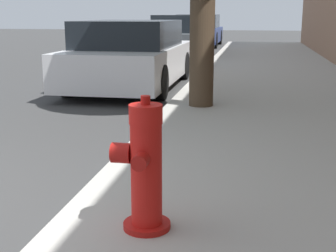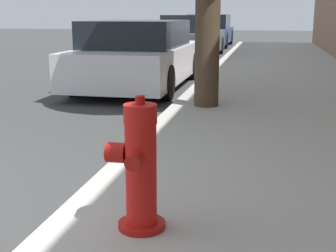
{
  "view_description": "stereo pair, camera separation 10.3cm",
  "coord_description": "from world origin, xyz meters",
  "px_view_note": "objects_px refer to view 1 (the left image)",
  "views": [
    {
      "loc": [
        2.97,
        -2.43,
        1.43
      ],
      "look_at": [
        2.28,
        1.35,
        0.51
      ],
      "focal_mm": 50.0,
      "sensor_mm": 36.0,
      "label": 1
    },
    {
      "loc": [
        3.08,
        -2.41,
        1.43
      ],
      "look_at": [
        2.28,
        1.35,
        0.51
      ],
      "focal_mm": 50.0,
      "sensor_mm": 36.0,
      "label": 2
    }
  ],
  "objects_px": {
    "parked_car_far": "(199,31)",
    "parked_car_mid": "(183,37)",
    "fire_hydrant": "(145,169)",
    "parked_car_near": "(132,55)"
  },
  "relations": [
    {
      "from": "parked_car_near",
      "to": "parked_car_mid",
      "type": "relative_size",
      "value": 0.95
    },
    {
      "from": "fire_hydrant",
      "to": "parked_car_near",
      "type": "xyz_separation_m",
      "value": [
        -1.76,
        6.39,
        0.1
      ]
    },
    {
      "from": "parked_car_near",
      "to": "parked_car_far",
      "type": "bearing_deg",
      "value": 90.56
    },
    {
      "from": "fire_hydrant",
      "to": "parked_car_far",
      "type": "height_order",
      "value": "parked_car_far"
    },
    {
      "from": "fire_hydrant",
      "to": "parked_car_mid",
      "type": "distance_m",
      "value": 13.31
    },
    {
      "from": "parked_car_mid",
      "to": "parked_car_far",
      "type": "distance_m",
      "value": 5.52
    },
    {
      "from": "parked_car_far",
      "to": "parked_car_mid",
      "type": "bearing_deg",
      "value": -88.93
    },
    {
      "from": "fire_hydrant",
      "to": "parked_car_far",
      "type": "distance_m",
      "value": 18.8
    },
    {
      "from": "parked_car_mid",
      "to": "parked_car_far",
      "type": "relative_size",
      "value": 1.03
    },
    {
      "from": "parked_car_mid",
      "to": "parked_car_far",
      "type": "xyz_separation_m",
      "value": [
        -0.1,
        5.52,
        0.0
      ]
    }
  ]
}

